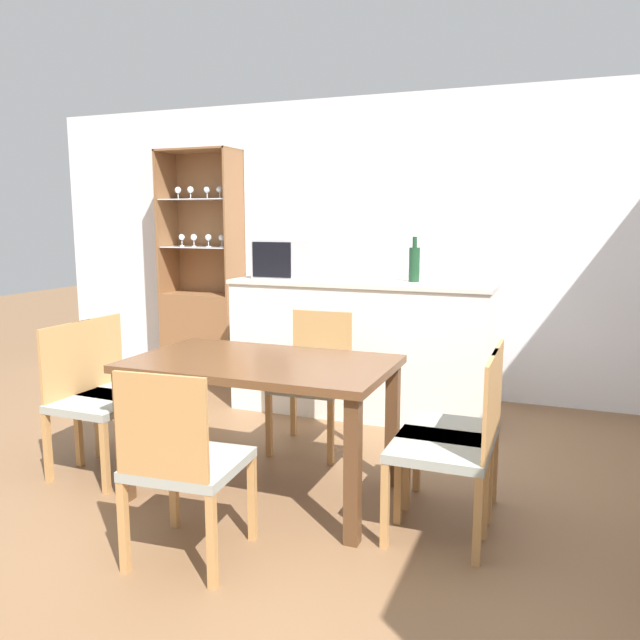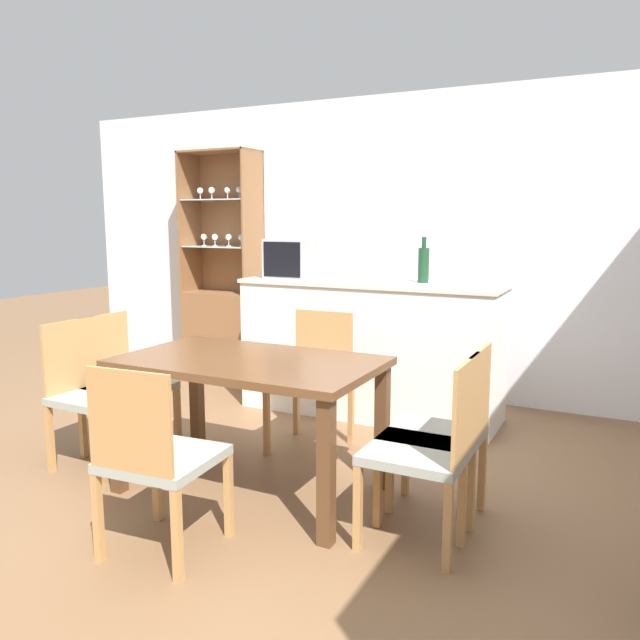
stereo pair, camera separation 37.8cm
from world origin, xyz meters
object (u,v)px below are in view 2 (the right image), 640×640
object	(u,v)px
wine_bottle	(424,264)
dining_chair_head_far	(313,380)
display_cabinet	(224,313)
dining_chair_side_right_near	(428,450)
dining_table	(249,377)
dining_chair_side_right_far	(442,434)
microwave	(301,258)
dining_chair_head_near	(157,458)
dining_chair_side_left_far	(124,384)
dining_chair_side_left_near	(94,393)

from	to	relation	value
wine_bottle	dining_chair_head_far	bearing A→B (deg)	-116.36
display_cabinet	dining_chair_side_right_near	bearing A→B (deg)	-39.48
dining_table	dining_chair_side_right_far	size ratio (longest dim) A/B	1.58
display_cabinet	dining_chair_head_far	size ratio (longest dim) A/B	2.39
dining_table	microwave	distance (m)	1.78
dining_table	dining_chair_side_right_near	world-z (taller)	dining_chair_side_right_near
dining_chair_head_near	dining_chair_side_right_far	bearing A→B (deg)	35.86
dining_table	microwave	bearing A→B (deg)	108.73
display_cabinet	dining_chair_side_right_far	distance (m)	3.41
display_cabinet	dining_chair_side_left_far	size ratio (longest dim) A/B	2.39
display_cabinet	dining_chair_side_left_near	xyz separation A→B (m)	(0.64, -2.26, -0.15)
display_cabinet	dining_chair_head_near	bearing A→B (deg)	-59.69
dining_chair_head_near	dining_chair_side_right_near	bearing A→B (deg)	26.95
dining_chair_side_left_near	microwave	bearing A→B (deg)	164.50
dining_chair_side_right_near	dining_chair_side_right_far	world-z (taller)	same
dining_chair_side_right_near	display_cabinet	bearing A→B (deg)	50.50
dining_chair_head_near	dining_chair_side_left_near	xyz separation A→B (m)	(-1.06, 0.64, 0.00)
dining_chair_side_left_far	wine_bottle	world-z (taller)	wine_bottle
dining_table	dining_chair_head_far	world-z (taller)	dining_chair_head_far
microwave	display_cabinet	bearing A→B (deg)	155.06
dining_chair_side_right_far	dining_chair_side_right_near	bearing A→B (deg)	-179.83
dining_table	dining_chair_head_near	size ratio (longest dim) A/B	1.58
dining_chair_head_far	dining_chair_side_left_far	distance (m)	1.23
dining_chair_side_left_near	microwave	size ratio (longest dim) A/B	1.76
display_cabinet	dining_chair_head_near	distance (m)	3.37
dining_table	microwave	world-z (taller)	microwave
dining_chair_head_far	dining_chair_side_left_near	bearing A→B (deg)	38.39
dining_table	dining_chair_head_near	bearing A→B (deg)	-89.72
dining_table	wine_bottle	distance (m)	1.82
dining_chair_side_right_near	microwave	world-z (taller)	microwave
dining_chair_side_right_near	dining_chair_head_near	size ratio (longest dim) A/B	1.00
dining_chair_side_right_near	dining_chair_side_left_near	bearing A→B (deg)	89.97
display_cabinet	dining_chair_side_right_near	xyz separation A→B (m)	(2.75, -2.26, -0.15)
dining_chair_side_left_far	wine_bottle	xyz separation A→B (m)	(1.51, 1.55, 0.72)
microwave	wine_bottle	world-z (taller)	wine_bottle
dining_chair_head_near	wine_bottle	size ratio (longest dim) A/B	2.65
dining_chair_head_near	microwave	world-z (taller)	microwave
dining_table	dining_chair_side_right_near	xyz separation A→B (m)	(1.05, -0.12, -0.20)
dining_chair_head_far	wine_bottle	size ratio (longest dim) A/B	2.65
dining_chair_side_right_near	dining_chair_side_right_far	xyz separation A→B (m)	(-0.00, 0.25, 0.00)
dining_chair_side_right_near	dining_chair_side_left_near	distance (m)	2.11
display_cabinet	dining_chair_side_left_far	bearing A→B (deg)	-72.39
dining_table	dining_chair_side_right_far	world-z (taller)	dining_chair_side_right_far
display_cabinet	wine_bottle	distance (m)	2.27
dining_chair_head_near	wine_bottle	xyz separation A→B (m)	(0.45, 2.44, 0.72)
dining_chair_head_near	display_cabinet	bearing A→B (deg)	115.95
dining_chair_side_right_near	dining_chair_head_near	bearing A→B (deg)	121.30
dining_chair_head_far	dining_chair_head_near	xyz separation A→B (m)	(0.01, -1.53, 0.00)
dining_chair_side_right_near	dining_chair_side_right_far	distance (m)	0.25
dining_chair_side_right_near	dining_chair_head_far	bearing A→B (deg)	49.91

